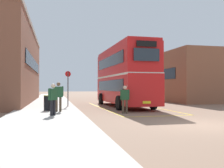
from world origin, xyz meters
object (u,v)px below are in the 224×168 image
(pedestrian_boarding, at_px, (125,97))
(bus_stop_sign, at_px, (68,85))
(double_decker_bus, at_px, (124,76))
(litter_bin, at_px, (48,103))
(pedestrian_waiting_far, at_px, (53,97))
(pedestrian_waiting_near, at_px, (58,94))
(single_deck_bus, at_px, (122,87))

(pedestrian_boarding, xyz_separation_m, bus_stop_sign, (-3.12, 4.79, 0.77))
(double_decker_bus, height_order, litter_bin, double_decker_bus)
(pedestrian_waiting_far, bearing_deg, bus_stop_sign, 80.15)
(bus_stop_sign, bearing_deg, litter_bin, -112.71)
(pedestrian_waiting_near, xyz_separation_m, pedestrian_waiting_far, (-0.31, -2.11, -0.09))
(pedestrian_boarding, distance_m, litter_bin, 4.76)
(single_deck_bus, relative_size, litter_bin, 9.56)
(double_decker_bus, relative_size, single_deck_bus, 1.13)
(pedestrian_waiting_near, xyz_separation_m, litter_bin, (-0.64, 0.77, -0.54))
(bus_stop_sign, bearing_deg, single_deck_bus, 62.93)
(single_deck_bus, xyz_separation_m, pedestrian_boarding, (-5.89, -22.42, -0.67))
(double_decker_bus, distance_m, single_deck_bus, 17.78)
(pedestrian_waiting_near, bearing_deg, single_deck_bus, 65.80)
(single_deck_bus, relative_size, pedestrian_waiting_near, 5.17)
(pedestrian_waiting_near, distance_m, bus_stop_sign, 4.25)
(pedestrian_waiting_near, relative_size, pedestrian_waiting_far, 1.08)
(pedestrian_boarding, relative_size, pedestrian_waiting_far, 1.04)
(pedestrian_boarding, distance_m, pedestrian_waiting_far, 4.45)
(bus_stop_sign, bearing_deg, pedestrian_waiting_far, -99.85)
(double_decker_bus, bearing_deg, single_deck_bus, 75.28)
(single_deck_bus, height_order, pedestrian_waiting_far, single_deck_bus)
(pedestrian_boarding, relative_size, bus_stop_sign, 0.63)
(single_deck_bus, height_order, pedestrian_boarding, single_deck_bus)
(pedestrian_boarding, distance_m, pedestrian_waiting_near, 3.95)
(pedestrian_boarding, distance_m, bus_stop_sign, 5.77)
(pedestrian_boarding, bearing_deg, litter_bin, 162.49)
(pedestrian_boarding, bearing_deg, pedestrian_waiting_far, -160.92)
(single_deck_bus, bearing_deg, pedestrian_boarding, -104.72)
(single_deck_bus, height_order, bus_stop_sign, single_deck_bus)
(pedestrian_waiting_far, distance_m, litter_bin, 2.93)
(double_decker_bus, height_order, single_deck_bus, double_decker_bus)
(pedestrian_waiting_near, bearing_deg, double_decker_bus, 41.05)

